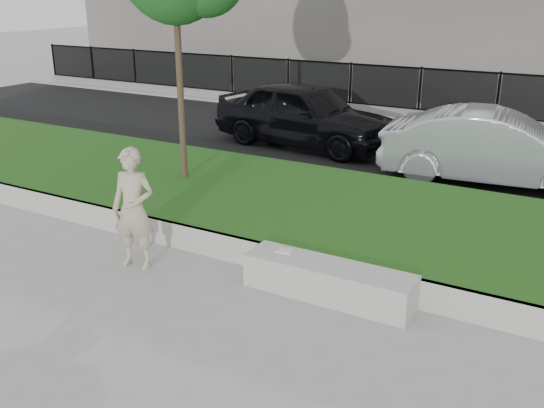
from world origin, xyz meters
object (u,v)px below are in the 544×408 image
Objects in this scene: car_dark at (305,114)px; car_silver at (496,148)px; man at (134,209)px; stone_bench at (328,281)px; book at (285,251)px.

car_dark is 1.04× the size of car_silver.
man is 7.41m from car_silver.
man reaches higher than stone_bench.
car_dark is 4.79m from car_silver.
man is 7.41m from car_dark.
car_dark reaches higher than book.
car_dark reaches higher than car_silver.
car_dark is (-3.82, 6.83, 0.60)m from stone_bench.
book is (-0.68, 0.07, 0.24)m from stone_bench.
car_silver is at bearing 46.89° from man.
car_silver is (3.65, 6.45, -0.09)m from man.
car_dark is (-3.14, 6.76, 0.36)m from book.
book is 7.46m from car_dark.
stone_bench is 7.85m from car_dark.
book reaches higher than stone_bench.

